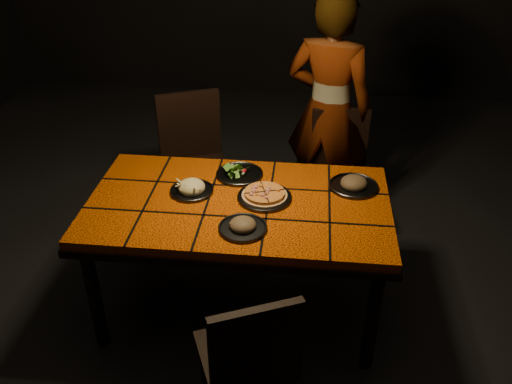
# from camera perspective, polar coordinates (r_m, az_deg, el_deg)

# --- Properties ---
(room_shell) EXTENTS (6.04, 7.04, 3.08)m
(room_shell) POSITION_cam_1_polar(r_m,az_deg,el_deg) (2.55, -2.15, 13.38)
(room_shell) COLOR black
(room_shell) RESTS_ON ground
(dining_table) EXTENTS (1.62, 0.92, 0.75)m
(dining_table) POSITION_cam_1_polar(r_m,az_deg,el_deg) (2.92, -1.83, -2.26)
(dining_table) COLOR #D64E06
(dining_table) RESTS_ON ground
(chair_near) EXTENTS (0.51, 0.51, 0.86)m
(chair_near) POSITION_cam_1_polar(r_m,az_deg,el_deg) (2.41, -0.68, -16.99)
(chair_near) COLOR black
(chair_near) RESTS_ON ground
(chair_far_left) EXTENTS (0.57, 0.57, 0.96)m
(chair_far_left) POSITION_cam_1_polar(r_m,az_deg,el_deg) (3.78, -6.55, 4.00)
(chair_far_left) COLOR black
(chair_far_left) RESTS_ON ground
(chair_far_right) EXTENTS (0.44, 0.44, 0.87)m
(chair_far_right) POSITION_cam_1_polar(r_m,az_deg,el_deg) (3.78, 8.83, 2.86)
(chair_far_right) COLOR black
(chair_far_right) RESTS_ON ground
(diner) EXTENTS (0.69, 0.56, 1.65)m
(diner) POSITION_cam_1_polar(r_m,az_deg,el_deg) (3.77, 7.64, 8.44)
(diner) COLOR brown
(diner) RESTS_ON ground
(plate_pizza) EXTENTS (0.30, 0.30, 0.04)m
(plate_pizza) POSITION_cam_1_polar(r_m,az_deg,el_deg) (2.88, 0.90, -0.40)
(plate_pizza) COLOR #343439
(plate_pizza) RESTS_ON dining_table
(plate_pasta) EXTENTS (0.24, 0.24, 0.08)m
(plate_pasta) POSITION_cam_1_polar(r_m,az_deg,el_deg) (2.96, -6.79, 0.35)
(plate_pasta) COLOR #343439
(plate_pasta) RESTS_ON dining_table
(plate_salad) EXTENTS (0.27, 0.27, 0.07)m
(plate_salad) POSITION_cam_1_polar(r_m,az_deg,el_deg) (3.09, -1.75, 2.16)
(plate_salad) COLOR #343439
(plate_salad) RESTS_ON dining_table
(plate_mushroom_a) EXTENTS (0.24, 0.24, 0.08)m
(plate_mushroom_a) POSITION_cam_1_polar(r_m,az_deg,el_deg) (2.65, -1.41, -3.58)
(plate_mushroom_a) COLOR #343439
(plate_mushroom_a) RESTS_ON dining_table
(plate_mushroom_b) EXTENTS (0.27, 0.27, 0.09)m
(plate_mushroom_b) POSITION_cam_1_polar(r_m,az_deg,el_deg) (3.03, 10.26, 0.87)
(plate_mushroom_b) COLOR #343439
(plate_mushroom_b) RESTS_ON dining_table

